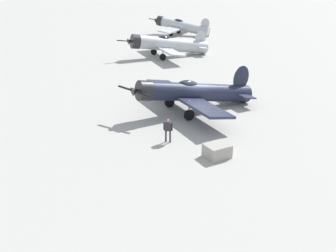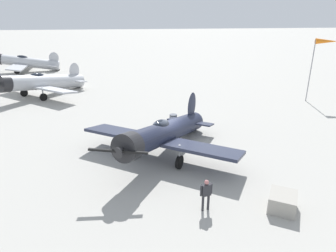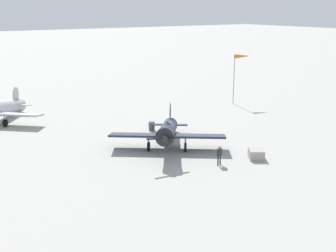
{
  "view_description": "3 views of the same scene",
  "coord_description": "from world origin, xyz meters",
  "px_view_note": "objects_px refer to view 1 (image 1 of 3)",
  "views": [
    {
      "loc": [
        25.82,
        10.28,
        10.04
      ],
      "look_at": [
        6.38,
        0.57,
        1.1
      ],
      "focal_mm": 40.35,
      "sensor_mm": 36.0,
      "label": 1
    },
    {
      "loc": [
        17.18,
        -3.13,
        8.31
      ],
      "look_at": [
        0.0,
        -0.0,
        1.8
      ],
      "focal_mm": 31.5,
      "sensor_mm": 36.0,
      "label": 2
    },
    {
      "loc": [
        30.77,
        -20.58,
        12.05
      ],
      "look_at": [
        0.0,
        -0.0,
        1.8
      ],
      "focal_mm": 46.27,
      "sensor_mm": 36.0,
      "label": 3
    }
  ],
  "objects_px": {
    "airplane_mid_apron": "(167,45)",
    "equipment_crate": "(217,151)",
    "ground_crew_mechanic": "(168,128)",
    "airplane_foreground": "(193,93)",
    "airplane_far_line": "(181,26)",
    "fuel_drum": "(234,90)"
  },
  "relations": [
    {
      "from": "airplane_mid_apron",
      "to": "equipment_crate",
      "type": "distance_m",
      "value": 27.96
    },
    {
      "from": "equipment_crate",
      "to": "airplane_foreground",
      "type": "bearing_deg",
      "value": -146.47
    },
    {
      "from": "airplane_mid_apron",
      "to": "airplane_far_line",
      "type": "bearing_deg",
      "value": -117.93
    },
    {
      "from": "airplane_far_line",
      "to": "airplane_mid_apron",
      "type": "bearing_deg",
      "value": 106.36
    },
    {
      "from": "airplane_foreground",
      "to": "airplane_mid_apron",
      "type": "bearing_deg",
      "value": -110.91
    },
    {
      "from": "airplane_far_line",
      "to": "fuel_drum",
      "type": "bearing_deg",
      "value": 119.74
    },
    {
      "from": "fuel_drum",
      "to": "airplane_foreground",
      "type": "bearing_deg",
      "value": -17.03
    },
    {
      "from": "ground_crew_mechanic",
      "to": "equipment_crate",
      "type": "xyz_separation_m",
      "value": [
        0.57,
        3.47,
        -0.55
      ]
    },
    {
      "from": "airplane_foreground",
      "to": "ground_crew_mechanic",
      "type": "xyz_separation_m",
      "value": [
        5.98,
        0.87,
        -0.55
      ]
    },
    {
      "from": "equipment_crate",
      "to": "fuel_drum",
      "type": "height_order",
      "value": "fuel_drum"
    },
    {
      "from": "airplane_mid_apron",
      "to": "equipment_crate",
      "type": "relative_size",
      "value": 5.36
    },
    {
      "from": "airplane_mid_apron",
      "to": "fuel_drum",
      "type": "distance_m",
      "value": 16.99
    },
    {
      "from": "airplane_foreground",
      "to": "airplane_far_line",
      "type": "bearing_deg",
      "value": -116.94
    },
    {
      "from": "airplane_mid_apron",
      "to": "equipment_crate",
      "type": "bearing_deg",
      "value": 75.31
    },
    {
      "from": "airplane_mid_apron",
      "to": "ground_crew_mechanic",
      "type": "bearing_deg",
      "value": 69.48
    },
    {
      "from": "airplane_foreground",
      "to": "fuel_drum",
      "type": "relative_size",
      "value": 10.52
    },
    {
      "from": "airplane_far_line",
      "to": "ground_crew_mechanic",
      "type": "xyz_separation_m",
      "value": [
        39.73,
        17.44,
        -0.55
      ]
    },
    {
      "from": "equipment_crate",
      "to": "fuel_drum",
      "type": "xyz_separation_m",
      "value": [
        -11.93,
        -2.69,
        0.05
      ]
    },
    {
      "from": "airplane_foreground",
      "to": "equipment_crate",
      "type": "distance_m",
      "value": 7.94
    },
    {
      "from": "airplane_mid_apron",
      "to": "ground_crew_mechanic",
      "type": "distance_m",
      "value": 25.73
    },
    {
      "from": "airplane_foreground",
      "to": "fuel_drum",
      "type": "xyz_separation_m",
      "value": [
        -5.37,
        1.65,
        -1.05
      ]
    },
    {
      "from": "equipment_crate",
      "to": "airplane_far_line",
      "type": "bearing_deg",
      "value": -152.59
    }
  ]
}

